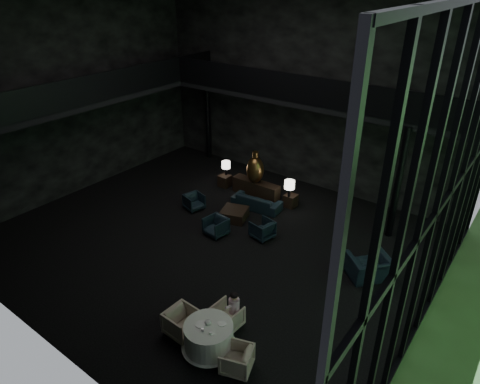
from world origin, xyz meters
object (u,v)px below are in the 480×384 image
Objects in this scene: lounge_armchair_south at (216,226)px; child at (234,302)px; console at (256,189)px; dining_table at (209,339)px; dining_chair_west at (182,322)px; bronze_urn at (255,169)px; table_lamp_left at (226,165)px; sofa at (257,200)px; side_table_right at (290,201)px; dining_chair_north at (227,317)px; dining_chair_east at (237,359)px; window_armchair at (369,262)px; table_lamp_right at (289,185)px; coffee_table at (234,214)px; lounge_armchair_east at (262,229)px; lounge_armchair_west at (194,202)px; side_table_left at (225,181)px.

child is (3.17, -3.06, 0.40)m from lounge_armchair_south.
lounge_armchair_south is (0.56, -3.26, 0.01)m from console.
dining_chair_west is (-0.87, -0.02, 0.07)m from dining_table.
table_lamp_left is (-1.60, 0.12, -0.28)m from bronze_urn.
lounge_armchair_south is (-0.05, -2.44, -0.01)m from sofa.
lounge_armchair_south is 4.42m from child.
side_table_right is 0.75× the size of dining_chair_north.
dining_chair_east is 1.07× the size of child.
child is (3.73, -6.32, 0.42)m from console.
dining_chair_west is at bearing -111.10° from dining_chair_east.
window_armchair is at bearing 157.15° from sofa.
table_lamp_right is at bearing 0.98° from bronze_urn.
child reaches higher than console.
table_lamp_right is 8.00m from dining_chair_east.
dining_chair_west is at bearing -65.40° from coffee_table.
dining_chair_east is at bearing -67.90° from side_table_right.
bronze_urn is 8.21m from dining_table.
dining_table reaches higher than lounge_armchair_east.
lounge_armchair_east is at bearing -65.58° from child.
sofa is at bearing -167.59° from dining_chair_east.
lounge_armchair_west is 6.42m from child.
lounge_armchair_west is at bearing -36.75° from dining_chair_north.
dining_chair_east is (5.94, -5.07, 0.01)m from lounge_armchair_west.
coffee_table is 5.50m from dining_chair_north.
lounge_armchair_west is 0.92× the size of lounge_armchair_east.
lounge_armchair_east is 4.30m from child.
table_lamp_right is 0.52× the size of window_armchair.
dining_table is (3.17, -4.08, -0.02)m from lounge_armchair_south.
side_table_right is 3.51m from lounge_armchair_south.
console is at bearing -59.68° from sofa.
sofa is at bearing -137.21° from side_table_right.
side_table_right is 0.56× the size of coffee_table.
dining_table reaches higher than lounge_armchair_west.
side_table_right is 0.73× the size of lounge_armchair_south.
window_armchair is 1.42× the size of coffee_table.
sofa reaches higher than dining_chair_north.
sofa is 5.37m from window_armchair.
lounge_armchair_east is (1.35, -1.60, -0.02)m from sofa.
table_lamp_right is (3.20, 0.01, 0.73)m from side_table_left.
coffee_table is 1.41× the size of dining_chair_east.
lounge_armchair_west is 0.89× the size of lounge_armchair_south.
lounge_armchair_west is 0.96× the size of dining_chair_east.
side_table_left is 0.73× the size of lounge_armchair_south.
dining_chair_west reaches higher than lounge_armchair_east.
table_lamp_right is at bearing 59.03° from coffee_table.
child reaches higher than dining_chair_north.
dining_chair_east is at bearing -37.89° from lounge_armchair_south.
console is at bearing 177.84° from table_lamp_right.
lounge_armchair_west is at bearing -118.76° from console.
bronze_urn is 2.14× the size of lounge_armchair_west.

